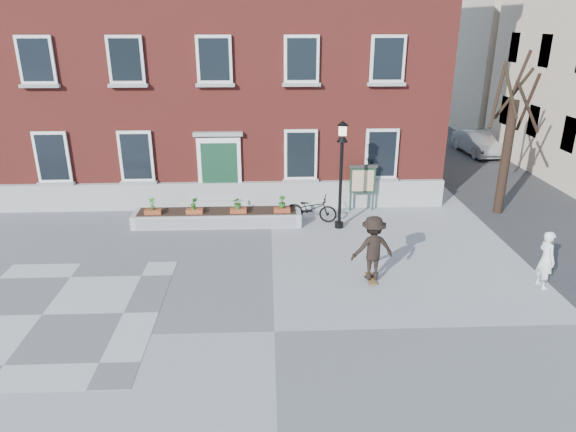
{
  "coord_description": "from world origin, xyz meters",
  "views": [
    {
      "loc": [
        -0.11,
        -10.73,
        7.13
      ],
      "look_at": [
        0.5,
        4.0,
        1.5
      ],
      "focal_mm": 32.0,
      "sensor_mm": 36.0,
      "label": 1
    }
  ],
  "objects_px": {
    "bystander": "(546,260)",
    "notice_board": "(363,180)",
    "lamp_post": "(341,160)",
    "parked_car": "(477,143)",
    "bicycle": "(311,208)",
    "skateboarder": "(373,248)"
  },
  "relations": [
    {
      "from": "bystander",
      "to": "skateboarder",
      "type": "distance_m",
      "value": 4.85
    },
    {
      "from": "notice_board",
      "to": "skateboarder",
      "type": "distance_m",
      "value": 5.97
    },
    {
      "from": "bystander",
      "to": "notice_board",
      "type": "xyz_separation_m",
      "value": [
        -4.06,
        6.48,
        0.42
      ]
    },
    {
      "from": "notice_board",
      "to": "skateboarder",
      "type": "relative_size",
      "value": 0.94
    },
    {
      "from": "parked_car",
      "to": "bystander",
      "type": "xyz_separation_m",
      "value": [
        -4.09,
        -15.42,
        0.19
      ]
    },
    {
      "from": "bicycle",
      "to": "lamp_post",
      "type": "relative_size",
      "value": 0.49
    },
    {
      "from": "bicycle",
      "to": "bystander",
      "type": "relative_size",
      "value": 1.15
    },
    {
      "from": "bicycle",
      "to": "lamp_post",
      "type": "distance_m",
      "value": 2.35
    },
    {
      "from": "bystander",
      "to": "notice_board",
      "type": "height_order",
      "value": "notice_board"
    },
    {
      "from": "lamp_post",
      "to": "parked_car",
      "type": "bearing_deg",
      "value": 49.11
    },
    {
      "from": "parked_car",
      "to": "notice_board",
      "type": "distance_m",
      "value": 12.11
    },
    {
      "from": "lamp_post",
      "to": "notice_board",
      "type": "height_order",
      "value": "lamp_post"
    },
    {
      "from": "bicycle",
      "to": "lamp_post",
      "type": "xyz_separation_m",
      "value": [
        0.98,
        -0.67,
        2.03
      ]
    },
    {
      "from": "bystander",
      "to": "notice_board",
      "type": "distance_m",
      "value": 7.66
    },
    {
      "from": "bystander",
      "to": "lamp_post",
      "type": "xyz_separation_m",
      "value": [
        -5.2,
        4.7,
        1.69
      ]
    },
    {
      "from": "bicycle",
      "to": "skateboarder",
      "type": "xyz_separation_m",
      "value": [
        1.36,
        -4.8,
        0.52
      ]
    },
    {
      "from": "skateboarder",
      "to": "notice_board",
      "type": "bearing_deg",
      "value": 82.72
    },
    {
      "from": "bicycle",
      "to": "parked_car",
      "type": "distance_m",
      "value": 14.37
    },
    {
      "from": "parked_car",
      "to": "skateboarder",
      "type": "height_order",
      "value": "skateboarder"
    },
    {
      "from": "bicycle",
      "to": "skateboarder",
      "type": "relative_size",
      "value": 0.97
    },
    {
      "from": "bicycle",
      "to": "parked_car",
      "type": "relative_size",
      "value": 0.49
    },
    {
      "from": "bicycle",
      "to": "bystander",
      "type": "distance_m",
      "value": 8.19
    }
  ]
}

